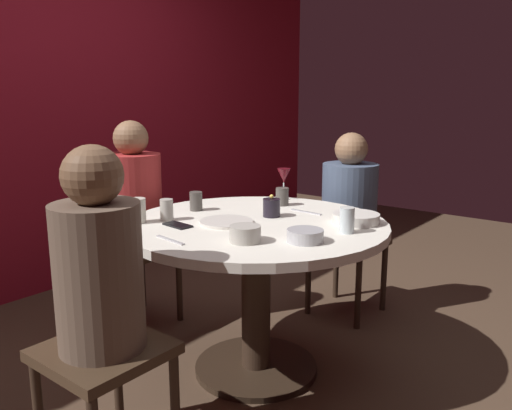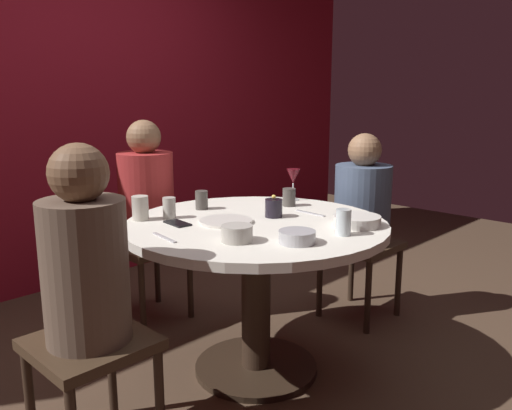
% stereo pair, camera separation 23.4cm
% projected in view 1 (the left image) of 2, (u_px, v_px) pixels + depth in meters
% --- Properties ---
extents(ground_plane, '(8.00, 8.00, 0.00)m').
position_uv_depth(ground_plane, '(256.00, 369.00, 2.59)').
color(ground_plane, '#4C3828').
extents(back_wall, '(6.00, 0.10, 2.60)m').
position_uv_depth(back_wall, '(37.00, 99.00, 3.44)').
color(back_wall, maroon).
rests_on(back_wall, ground).
extents(dining_table, '(1.22, 1.22, 0.75)m').
position_uv_depth(dining_table, '(256.00, 257.00, 2.47)').
color(dining_table, silver).
rests_on(dining_table, ground).
extents(seated_diner_left, '(0.40, 0.40, 1.18)m').
position_uv_depth(seated_diner_left, '(99.00, 276.00, 1.78)').
color(seated_diner_left, '#3F2D1E').
rests_on(seated_diner_left, ground).
extents(seated_diner_back, '(0.40, 0.40, 1.19)m').
position_uv_depth(seated_diner_back, '(134.00, 202.00, 2.98)').
color(seated_diner_back, '#3F2D1E').
rests_on(seated_diner_back, ground).
extents(seated_diner_right, '(0.40, 0.40, 1.12)m').
position_uv_depth(seated_diner_right, '(349.00, 203.00, 3.13)').
color(seated_diner_right, '#3F2D1E').
rests_on(seated_diner_right, ground).
extents(candle_holder, '(0.08, 0.08, 0.11)m').
position_uv_depth(candle_holder, '(272.00, 208.00, 2.52)').
color(candle_holder, black).
rests_on(candle_holder, dining_table).
extents(wine_glass, '(0.08, 0.08, 0.18)m').
position_uv_depth(wine_glass, '(284.00, 177.00, 2.92)').
color(wine_glass, silver).
rests_on(wine_glass, dining_table).
extents(dinner_plate, '(0.25, 0.25, 0.01)m').
position_uv_depth(dinner_plate, '(226.00, 222.00, 2.40)').
color(dinner_plate, silver).
rests_on(dinner_plate, dining_table).
extents(cell_phone, '(0.08, 0.15, 0.01)m').
position_uv_depth(cell_phone, '(178.00, 225.00, 2.35)').
color(cell_phone, black).
rests_on(cell_phone, dining_table).
extents(bowl_serving_large, '(0.15, 0.15, 0.05)m').
position_uv_depth(bowl_serving_large, '(305.00, 236.00, 2.10)').
color(bowl_serving_large, '#B7B7BC').
rests_on(bowl_serving_large, dining_table).
extents(bowl_salad_center, '(0.21, 0.21, 0.05)m').
position_uv_depth(bowl_salad_center, '(356.00, 218.00, 2.40)').
color(bowl_salad_center, silver).
rests_on(bowl_salad_center, dining_table).
extents(bowl_small_white, '(0.13, 0.13, 0.07)m').
position_uv_depth(bowl_small_white, '(245.00, 234.00, 2.09)').
color(bowl_small_white, '#B2ADA3').
rests_on(bowl_small_white, dining_table).
extents(cup_near_candle, '(0.06, 0.06, 0.10)m').
position_uv_depth(cup_near_candle, '(196.00, 201.00, 2.66)').
color(cup_near_candle, '#4C4742').
rests_on(cup_near_candle, dining_table).
extents(cup_by_left_diner, '(0.06, 0.06, 0.11)m').
position_uv_depth(cup_by_left_diner, '(347.00, 220.00, 2.23)').
color(cup_by_left_diner, silver).
rests_on(cup_by_left_diner, dining_table).
extents(cup_by_right_diner, '(0.07, 0.07, 0.09)m').
position_uv_depth(cup_by_right_diner, '(282.00, 197.00, 2.78)').
color(cup_by_right_diner, '#4C4742').
rests_on(cup_by_right_diner, dining_table).
extents(cup_center_front, '(0.08, 0.08, 0.11)m').
position_uv_depth(cup_center_front, '(137.00, 211.00, 2.40)').
color(cup_center_front, beige).
rests_on(cup_center_front, dining_table).
extents(cup_far_edge, '(0.06, 0.06, 0.10)m').
position_uv_depth(cup_far_edge, '(167.00, 210.00, 2.45)').
color(cup_far_edge, '#B2ADA3').
rests_on(cup_far_edge, dining_table).
extents(fork_near_plate, '(0.02, 0.18, 0.01)m').
position_uv_depth(fork_near_plate, '(306.00, 212.00, 2.62)').
color(fork_near_plate, '#B7B7BC').
rests_on(fork_near_plate, dining_table).
extents(knife_near_plate, '(0.04, 0.18, 0.01)m').
position_uv_depth(knife_near_plate, '(170.00, 240.00, 2.12)').
color(knife_near_plate, '#B7B7BC').
rests_on(knife_near_plate, dining_table).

